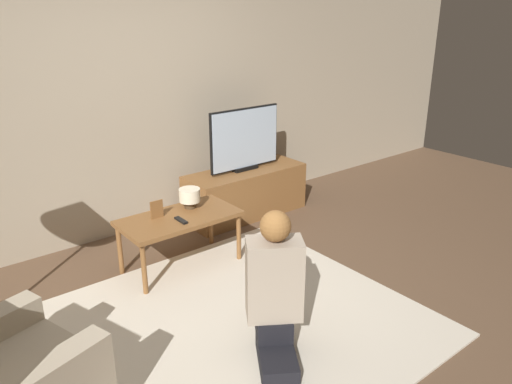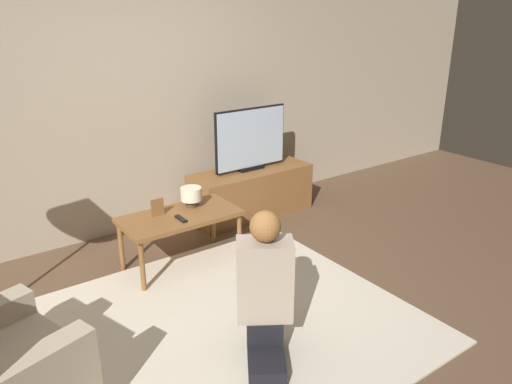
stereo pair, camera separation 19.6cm
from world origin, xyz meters
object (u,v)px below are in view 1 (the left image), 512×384
(coffee_table, at_px, (180,222))
(person_kneeling, at_px, (274,286))
(table_lamp, at_px, (190,196))
(tv, at_px, (245,139))

(coffee_table, distance_m, person_kneeling, 1.35)
(table_lamp, bearing_deg, coffee_table, -149.05)
(tv, relative_size, person_kneeling, 0.86)
(person_kneeling, relative_size, table_lamp, 5.36)
(table_lamp, bearing_deg, tv, 26.04)
(coffee_table, xyz_separation_m, table_lamp, (0.17, 0.10, 0.15))
(tv, relative_size, coffee_table, 0.85)
(coffee_table, distance_m, table_lamp, 0.25)
(tv, height_order, table_lamp, tv)
(tv, height_order, person_kneeling, tv)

